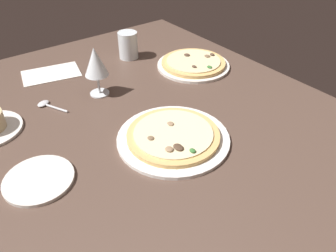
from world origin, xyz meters
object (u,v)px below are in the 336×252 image
at_px(pizza_main, 175,136).
at_px(side_plate, 39,180).
at_px(pizza_side, 193,64).
at_px(water_glass, 128,46).
at_px(spoon, 47,105).
at_px(wine_glass_far, 95,63).
at_px(paper_menu, 51,74).

xyz_separation_m(pizza_main, side_plate, (0.07, 0.35, -0.01)).
relative_size(pizza_side, water_glass, 2.65).
distance_m(pizza_main, spoon, 0.43).
height_order(wine_glass_far, paper_menu, wine_glass_far).
bearing_deg(side_plate, spoon, -23.61).
bearing_deg(wine_glass_far, side_plate, 132.11).
bearing_deg(wine_glass_far, pizza_main, -171.72).
distance_m(wine_glass_far, side_plate, 0.41).
height_order(water_glass, paper_menu, water_glass).
relative_size(wine_glass_far, side_plate, 0.99).
distance_m(wine_glass_far, water_glass, 0.29).
bearing_deg(water_glass, paper_menu, 80.76).
bearing_deg(pizza_side, pizza_main, 132.86).
bearing_deg(spoon, paper_menu, -24.33).
bearing_deg(wine_glass_far, spoon, 79.06).
bearing_deg(wine_glass_far, water_glass, -51.01).
height_order(pizza_side, wine_glass_far, wine_glass_far).
relative_size(wine_glass_far, paper_menu, 0.81).
distance_m(side_plate, spoon, 0.33).
xyz_separation_m(wine_glass_far, spoon, (0.03, 0.17, -0.11)).
relative_size(pizza_main, wine_glass_far, 1.89).
relative_size(water_glass, spoon, 0.93).
distance_m(pizza_main, wine_glass_far, 0.35).
distance_m(paper_menu, spoon, 0.22).
distance_m(pizza_side, side_plate, 0.71).
relative_size(paper_menu, spoon, 1.80).
distance_m(water_glass, side_plate, 0.69).
distance_m(water_glass, paper_menu, 0.31).
relative_size(side_plate, spoon, 1.47).
bearing_deg(side_plate, water_glass, -49.19).
height_order(pizza_main, water_glass, water_glass).
bearing_deg(spoon, pizza_side, -97.03).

